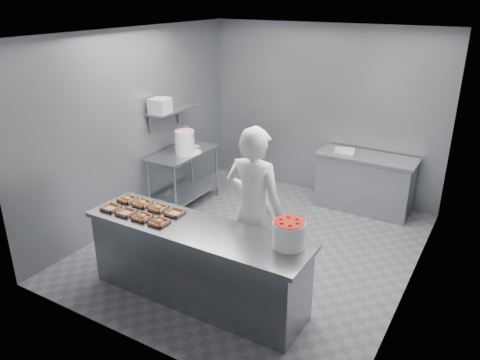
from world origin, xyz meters
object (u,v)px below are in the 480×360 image
at_px(worker, 254,209).
at_px(glaze_bucket, 185,142).
at_px(tray_6, 158,208).
at_px(strawberry_tub, 289,233).
at_px(tray_1, 126,212).
at_px(tray_7, 175,213).
at_px(service_counter, 197,263).
at_px(tray_4, 127,199).
at_px(tray_2, 142,217).
at_px(back_counter, 364,183).
at_px(tray_3, 159,222).
at_px(appliance, 160,106).
at_px(tray_5, 142,203).
at_px(tray_0, 111,208).
at_px(prep_table, 184,170).

xyz_separation_m(worker, glaze_bucket, (-1.94, 1.30, 0.13)).
bearing_deg(tray_6, strawberry_tub, 0.45).
distance_m(tray_1, strawberry_tub, 1.92).
height_order(tray_7, glaze_bucket, glaze_bucket).
distance_m(service_counter, tray_4, 1.21).
xyz_separation_m(tray_2, tray_7, (0.24, 0.27, -0.00)).
distance_m(tray_2, tray_6, 0.27).
bearing_deg(glaze_bucket, back_counter, 28.79).
xyz_separation_m(tray_4, worker, (1.49, 0.46, 0.04)).
bearing_deg(tray_3, worker, 43.69).
bearing_deg(worker, tray_4, 16.76).
bearing_deg(worker, tray_6, 24.11).
distance_m(back_counter, tray_7, 3.40).
xyz_separation_m(strawberry_tub, appliance, (-2.84, 1.53, 0.63)).
distance_m(service_counter, strawberry_tub, 1.19).
height_order(worker, strawberry_tub, worker).
xyz_separation_m(tray_2, tray_5, (-0.24, 0.27, 0.00)).
distance_m(tray_3, glaze_bucket, 2.35).
distance_m(tray_0, appliance, 2.09).
relative_size(prep_table, tray_5, 6.40).
relative_size(tray_7, worker, 0.10).
xyz_separation_m(tray_1, tray_6, (0.24, 0.27, 0.00)).
relative_size(prep_table, back_counter, 0.80).
relative_size(worker, strawberry_tub, 5.89).
bearing_deg(prep_table, tray_3, -58.86).
relative_size(tray_4, appliance, 0.65).
height_order(tray_1, tray_7, same).
xyz_separation_m(tray_2, tray_4, (-0.48, 0.27, 0.00)).
bearing_deg(back_counter, tray_6, -116.16).
height_order(prep_table, appliance, appliance).
xyz_separation_m(tray_1, appliance, (-0.95, 1.82, 0.75)).
distance_m(service_counter, glaze_bucket, 2.54).
xyz_separation_m(service_counter, tray_4, (-1.11, 0.14, 0.47)).
xyz_separation_m(prep_table, tray_6, (1.02, -1.81, 0.33)).
height_order(tray_1, appliance, appliance).
relative_size(prep_table, strawberry_tub, 3.65).
bearing_deg(tray_5, tray_1, -89.37).
bearing_deg(tray_6, tray_1, -130.87).
bearing_deg(tray_1, tray_0, 180.00).
xyz_separation_m(back_counter, tray_7, (-1.29, -3.11, 0.47)).
bearing_deg(prep_table, tray_0, -75.39).
distance_m(tray_6, worker, 1.11).
distance_m(tray_7, worker, 0.90).
distance_m(prep_table, tray_1, 2.25).
relative_size(strawberry_tub, glaze_bucket, 0.72).
height_order(tray_7, appliance, appliance).
bearing_deg(tray_2, tray_6, 90.00).
bearing_deg(service_counter, tray_2, -167.72).
relative_size(tray_5, tray_6, 1.00).
bearing_deg(tray_7, service_counter, -19.53).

